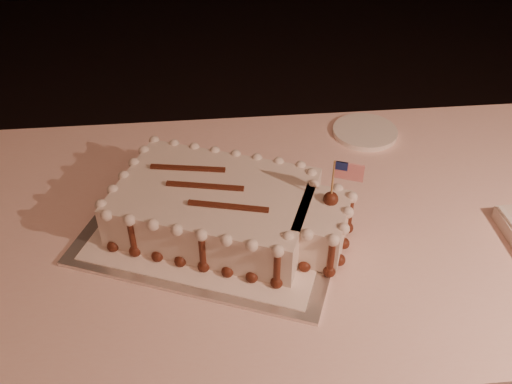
{
  "coord_description": "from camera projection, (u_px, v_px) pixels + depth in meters",
  "views": [
    {
      "loc": [
        -0.28,
        -0.25,
        1.51
      ],
      "look_at": [
        -0.19,
        0.59,
        0.83
      ],
      "focal_mm": 40.0,
      "sensor_mm": 36.0,
      "label": 1
    }
  ],
  "objects": [
    {
      "name": "banquet_table",
      "position": [
        334.0,
        330.0,
        1.4
      ],
      "size": [
        2.4,
        0.8,
        0.75
      ],
      "primitive_type": "cube",
      "color": "#FFD2C5",
      "rests_on": "ground"
    },
    {
      "name": "side_plate",
      "position": [
        365.0,
        132.0,
        1.39
      ],
      "size": [
        0.16,
        0.16,
        0.01
      ],
      "primitive_type": "cylinder",
      "color": "white",
      "rests_on": "banquet_table"
    },
    {
      "name": "sheet_cake",
      "position": [
        227.0,
        209.0,
        1.09
      ],
      "size": [
        0.48,
        0.37,
        0.18
      ],
      "color": "silver",
      "rests_on": "doily"
    },
    {
      "name": "doily",
      "position": [
        216.0,
        224.0,
        1.13
      ],
      "size": [
        0.53,
        0.47,
        0.0
      ],
      "primitive_type": "cube",
      "rotation": [
        0.0,
        0.0,
        -0.39
      ],
      "color": "white",
      "rests_on": "cake_board"
    },
    {
      "name": "cake_board",
      "position": [
        216.0,
        226.0,
        1.13
      ],
      "size": [
        0.59,
        0.52,
        0.01
      ],
      "primitive_type": "cube",
      "rotation": [
        0.0,
        0.0,
        -0.39
      ],
      "color": "silver",
      "rests_on": "banquet_table"
    }
  ]
}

